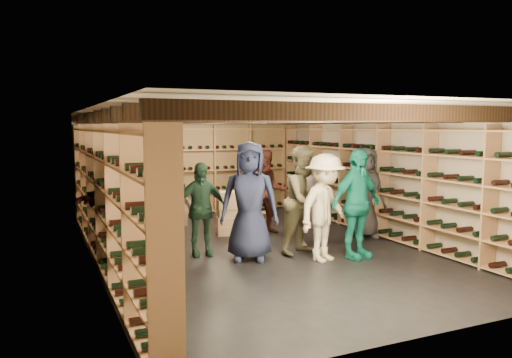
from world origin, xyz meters
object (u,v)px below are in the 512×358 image
object	(u,v)px
person_8	(267,192)
person_3	(325,208)
person_0	(143,210)
person_2	(304,200)
crate_stack_left	(230,213)
person_10	(200,209)
person_1	(169,205)
person_12	(365,193)
crate_stack_right	(175,213)
person_9	(164,199)
person_5	(131,204)
person_7	(310,202)
person_4	(356,204)
person_6	(249,201)
crate_loose	(264,216)

from	to	relation	value
person_8	person_3	bearing A→B (deg)	-73.20
person_0	person_2	bearing A→B (deg)	-17.01
crate_stack_left	person_2	bearing A→B (deg)	-72.29
person_8	person_10	world-z (taller)	person_8
crate_stack_left	person_1	distance (m)	2.21
person_12	crate_stack_right	bearing A→B (deg)	145.23
crate_stack_left	person_12	world-z (taller)	person_12
crate_stack_right	person_3	xyz separation A→B (m)	(1.41, -3.77, 0.59)
person_9	person_5	bearing A→B (deg)	-167.06
crate_stack_left	person_1	bearing A→B (deg)	-137.07
person_10	person_12	world-z (taller)	person_12
person_2	person_12	xyz separation A→B (m)	(1.64, 0.59, -0.04)
person_1	person_7	world-z (taller)	person_1
person_4	person_5	bearing A→B (deg)	147.04
person_0	person_6	world-z (taller)	person_6
person_0	person_3	distance (m)	2.79
crate_stack_right	person_8	world-z (taller)	person_8
crate_loose	person_3	xyz separation A→B (m)	(-0.60, -3.57, 0.76)
crate_stack_right	person_3	bearing A→B (deg)	-69.48
person_3	person_7	xyz separation A→B (m)	(0.34, 1.05, -0.07)
crate_stack_left	crate_stack_right	size ratio (longest dim) A/B	1.54
person_2	person_6	distance (m)	0.99
person_3	crate_loose	bearing A→B (deg)	59.16
person_6	person_2	bearing A→B (deg)	24.72
person_3	person_10	distance (m)	2.03
person_0	person_10	xyz separation A→B (m)	(1.03, 0.48, -0.13)
person_3	crate_stack_left	bearing A→B (deg)	83.94
crate_stack_left	crate_loose	xyz separation A→B (m)	(1.26, 1.14, -0.34)
person_1	person_4	world-z (taller)	person_1
person_1	person_5	distance (m)	0.59
person_2	person_8	size ratio (longest dim) A/B	1.08
crate_loose	person_7	xyz separation A→B (m)	(-0.25, -2.52, 0.69)
person_2	person_0	bearing A→B (deg)	156.02
crate_stack_left	person_4	bearing A→B (deg)	-64.07
person_4	person_0	bearing A→B (deg)	155.45
crate_loose	person_1	bearing A→B (deg)	-137.43
person_10	person_3	bearing A→B (deg)	-30.98
person_10	person_12	bearing A→B (deg)	3.05
person_0	person_6	bearing A→B (deg)	-18.45
crate_stack_left	crate_loose	bearing A→B (deg)	42.10
person_5	person_10	bearing A→B (deg)	15.11
crate_stack_left	person_9	bearing A→B (deg)	-148.69
crate_stack_left	person_2	world-z (taller)	person_2
person_9	person_3	bearing A→B (deg)	-48.24
crate_loose	person_12	world-z (taller)	person_12
crate_loose	person_12	bearing A→B (deg)	-67.94
crate_stack_left	person_9	size ratio (longest dim) A/B	0.46
person_12	person_1	bearing A→B (deg)	-170.70
crate_stack_right	person_7	size ratio (longest dim) A/B	0.35
person_9	person_0	bearing A→B (deg)	-135.46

